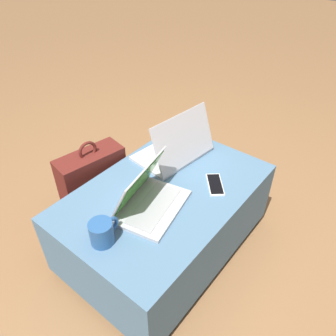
{
  "coord_description": "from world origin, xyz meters",
  "views": [
    {
      "loc": [
        -0.88,
        -0.72,
        1.41
      ],
      "look_at": [
        0.06,
        0.03,
        0.48
      ],
      "focal_mm": 35.0,
      "sensor_mm": 36.0,
      "label": 1
    }
  ],
  "objects": [
    {
      "name": "ground_plane",
      "position": [
        0.0,
        0.0,
        0.0
      ],
      "size": [
        14.0,
        14.0,
        0.0
      ],
      "primitive_type": "plane",
      "color": "olive"
    },
    {
      "name": "ottoman",
      "position": [
        0.0,
        0.0,
        0.2
      ],
      "size": [
        0.99,
        0.65,
        0.4
      ],
      "color": "#2A3D4E",
      "rests_on": "ground_plane"
    },
    {
      "name": "laptop_near",
      "position": [
        -0.13,
        -0.01,
        0.45
      ],
      "size": [
        0.37,
        0.29,
        0.22
      ],
      "rotation": [
        0.0,
        0.0,
        0.21
      ],
      "color": "#B7B7BC",
      "rests_on": "ottoman"
    },
    {
      "name": "laptop_far",
      "position": [
        0.24,
        0.12,
        0.45
      ],
      "size": [
        0.4,
        0.3,
        0.26
      ],
      "rotation": [
        0.0,
        0.0,
        3.03
      ],
      "color": "silver",
      "rests_on": "ottoman"
    },
    {
      "name": "cell_phone",
      "position": [
        0.17,
        -0.16,
        0.4
      ],
      "size": [
        0.16,
        0.15,
        0.01
      ],
      "rotation": [
        0.0,
        0.0,
        5.43
      ],
      "color": "white",
      "rests_on": "ottoman"
    },
    {
      "name": "backpack",
      "position": [
        -0.07,
        0.46,
        0.21
      ],
      "size": [
        0.37,
        0.24,
        0.52
      ],
      "rotation": [
        0.0,
        0.0,
        2.97
      ],
      "color": "#5B1E19",
      "rests_on": "ground_plane"
    },
    {
      "name": "coffee_mug",
      "position": [
        -0.38,
        0.0,
        0.45
      ],
      "size": [
        0.13,
        0.09,
        0.1
      ],
      "color": "#285693",
      "rests_on": "ottoman"
    }
  ]
}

